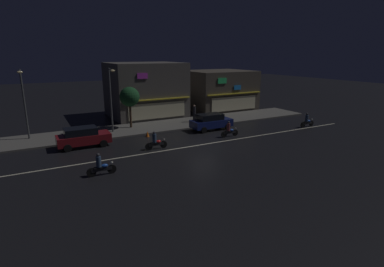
% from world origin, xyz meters
% --- Properties ---
extents(ground_plane, '(140.00, 140.00, 0.00)m').
position_xyz_m(ground_plane, '(0.00, 0.00, 0.00)').
color(ground_plane, black).
extents(lane_divider_stripe, '(34.23, 0.16, 0.01)m').
position_xyz_m(lane_divider_stripe, '(0.00, 0.00, 0.01)').
color(lane_divider_stripe, beige).
rests_on(lane_divider_stripe, ground).
extents(sidewalk_far, '(36.03, 4.95, 0.14)m').
position_xyz_m(sidewalk_far, '(0.00, 7.97, 0.07)').
color(sidewalk_far, '#5B5954').
rests_on(sidewalk_far, ground).
extents(storefront_left_block, '(8.69, 7.88, 5.35)m').
position_xyz_m(storefront_left_block, '(10.81, 14.30, 2.67)').
color(storefront_left_block, '#4C443A').
rests_on(storefront_left_block, ground).
extents(storefront_center_block, '(8.61, 8.02, 6.58)m').
position_xyz_m(storefront_center_block, '(-0.00, 14.37, 3.29)').
color(storefront_center_block, '#56514C').
rests_on(storefront_center_block, ground).
extents(streetlamp_west, '(0.44, 1.64, 6.19)m').
position_xyz_m(streetlamp_west, '(-13.26, 8.55, 3.85)').
color(streetlamp_west, '#47494C').
rests_on(streetlamp_west, sidewalk_far).
extents(streetlamp_mid, '(0.44, 1.64, 6.18)m').
position_xyz_m(streetlamp_mid, '(-5.91, 7.47, 3.85)').
color(streetlamp_mid, '#47494C').
rests_on(streetlamp_mid, sidewalk_far).
extents(pedestrian_on_sidewalk, '(0.33, 0.33, 1.92)m').
position_xyz_m(pedestrian_on_sidewalk, '(3.39, 7.84, 1.04)').
color(pedestrian_on_sidewalk, '#232328').
rests_on(pedestrian_on_sidewalk, sidewalk_far).
extents(street_tree, '(2.03, 2.03, 4.23)m').
position_xyz_m(street_tree, '(-3.76, 8.62, 3.32)').
color(street_tree, '#473323').
rests_on(street_tree, sidewalk_far).
extents(parked_car_near_kerb, '(4.30, 1.98, 1.67)m').
position_xyz_m(parked_car_near_kerb, '(3.36, 4.21, 0.87)').
color(parked_car_near_kerb, navy).
rests_on(parked_car_near_kerb, ground).
extents(parked_car_trailing, '(4.30, 1.98, 1.67)m').
position_xyz_m(parked_car_trailing, '(-9.25, 4.28, 0.87)').
color(parked_car_trailing, maroon).
rests_on(parked_car_trailing, ground).
extents(motorcycle_lead, '(1.90, 0.60, 1.52)m').
position_xyz_m(motorcycle_lead, '(-9.33, -2.79, 0.63)').
color(motorcycle_lead, black).
rests_on(motorcycle_lead, ground).
extents(motorcycle_following, '(1.90, 0.60, 1.52)m').
position_xyz_m(motorcycle_following, '(-4.14, 0.74, 0.63)').
color(motorcycle_following, black).
rests_on(motorcycle_following, ground).
extents(motorcycle_opposite_lane, '(1.90, 0.60, 1.52)m').
position_xyz_m(motorcycle_opposite_lane, '(13.09, 0.38, 0.63)').
color(motorcycle_opposite_lane, black).
rests_on(motorcycle_opposite_lane, ground).
extents(motorcycle_trailing_far, '(1.90, 0.60, 1.52)m').
position_xyz_m(motorcycle_trailing_far, '(3.43, 1.05, 0.63)').
color(motorcycle_trailing_far, black).
rests_on(motorcycle_trailing_far, ground).
extents(traffic_cone, '(0.36, 0.36, 0.55)m').
position_xyz_m(traffic_cone, '(-3.38, 4.75, 0.28)').
color(traffic_cone, orange).
rests_on(traffic_cone, ground).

